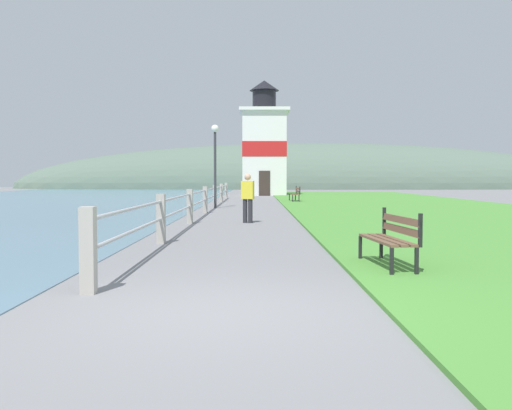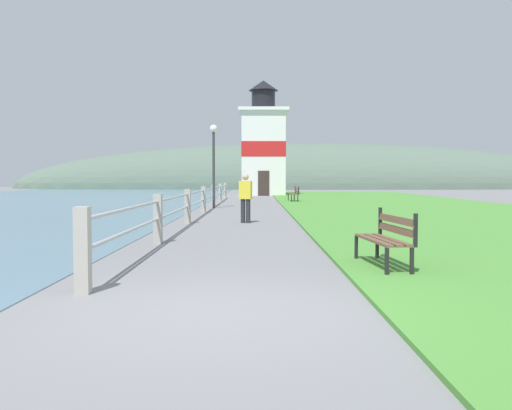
{
  "view_description": "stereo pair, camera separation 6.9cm",
  "coord_description": "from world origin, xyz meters",
  "px_view_note": "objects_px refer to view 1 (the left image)",
  "views": [
    {
      "loc": [
        0.4,
        -6.07,
        1.45
      ],
      "look_at": [
        0.37,
        17.89,
        0.3
      ],
      "focal_mm": 40.0,
      "sensor_mm": 36.0,
      "label": 1
    },
    {
      "loc": [
        0.47,
        -6.07,
        1.45
      ],
      "look_at": [
        0.37,
        17.89,
        0.3
      ],
      "focal_mm": 40.0,
      "sensor_mm": 36.0,
      "label": 2
    }
  ],
  "objects_px": {
    "park_bench_midway": "(296,193)",
    "person_strolling": "(248,196)",
    "lighthouse": "(265,146)",
    "park_bench_near": "(392,236)",
    "lamp_post": "(216,151)"
  },
  "relations": [
    {
      "from": "lighthouse",
      "to": "park_bench_near",
      "type": "bearing_deg",
      "value": -87.79
    },
    {
      "from": "park_bench_midway",
      "to": "person_strolling",
      "type": "height_order",
      "value": "person_strolling"
    },
    {
      "from": "park_bench_midway",
      "to": "park_bench_near",
      "type": "bearing_deg",
      "value": 86.96
    },
    {
      "from": "park_bench_midway",
      "to": "person_strolling",
      "type": "relative_size",
      "value": 1.21
    },
    {
      "from": "person_strolling",
      "to": "lamp_post",
      "type": "height_order",
      "value": "lamp_post"
    },
    {
      "from": "park_bench_near",
      "to": "lamp_post",
      "type": "relative_size",
      "value": 0.44
    },
    {
      "from": "person_strolling",
      "to": "lamp_post",
      "type": "bearing_deg",
      "value": 24.96
    },
    {
      "from": "lighthouse",
      "to": "person_strolling",
      "type": "height_order",
      "value": "lighthouse"
    },
    {
      "from": "park_bench_midway",
      "to": "lamp_post",
      "type": "distance_m",
      "value": 8.34
    },
    {
      "from": "park_bench_midway",
      "to": "lighthouse",
      "type": "relative_size",
      "value": 0.2
    },
    {
      "from": "park_bench_near",
      "to": "lighthouse",
      "type": "height_order",
      "value": "lighthouse"
    },
    {
      "from": "park_bench_near",
      "to": "person_strolling",
      "type": "xyz_separation_m",
      "value": [
        -2.42,
        9.26,
        0.32
      ]
    },
    {
      "from": "park_bench_midway",
      "to": "person_strolling",
      "type": "bearing_deg",
      "value": 77.95
    },
    {
      "from": "park_bench_near",
      "to": "person_strolling",
      "type": "relative_size",
      "value": 1.1
    },
    {
      "from": "person_strolling",
      "to": "lamp_post",
      "type": "xyz_separation_m",
      "value": [
        -1.68,
        8.91,
        1.88
      ]
    }
  ]
}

